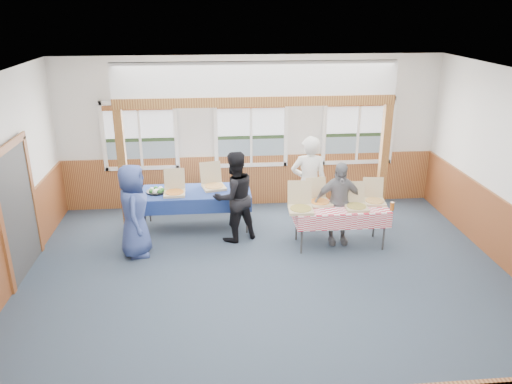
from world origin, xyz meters
The scene contains 27 objects.
floor centered at (0.00, 0.00, 0.00)m, with size 8.00×8.00×0.00m, color #2A3645.
ceiling centered at (0.00, 0.00, 3.20)m, with size 8.00×8.00×0.00m, color white.
wall_back centered at (0.00, 3.50, 1.60)m, with size 8.00×8.00×0.00m, color silver.
wall_front centered at (0.00, -3.50, 1.60)m, with size 8.00×8.00×0.00m, color silver.
wainscot_back centered at (0.00, 3.48, 0.55)m, with size 7.98×0.05×1.10m, color brown.
wainscot_left centered at (-3.98, 0.00, 0.55)m, with size 0.05×6.98×1.10m, color brown.
cased_opening centered at (-3.96, 0.90, 1.05)m, with size 0.06×1.30×2.10m, color #363636.
window_left centered at (-2.30, 3.46, 1.68)m, with size 1.56×0.10×1.46m.
window_mid centered at (0.00, 3.46, 1.68)m, with size 1.56×0.10×1.46m.
window_right centered at (2.30, 3.46, 1.68)m, with size 1.56×0.10×1.46m.
post_left centered at (-2.50, 2.30, 1.20)m, with size 0.15×0.15×2.40m, color #603115.
post_right centered at (2.50, 2.30, 1.20)m, with size 0.15×0.15×2.40m, color #603115.
cross_beam centered at (0.00, 2.30, 2.49)m, with size 5.15×0.18×0.18m, color #603115.
table_left centered at (-1.17, 2.35, 0.71)m, with size 2.25×1.41×0.76m.
table_right centered at (1.43, 1.33, 0.69)m, with size 1.70×0.81×0.76m.
pizza_box_a centered at (-1.57, 2.25, 0.82)m, with size 0.41×0.49×0.43m.
pizza_box_b centered at (-0.83, 2.52, 0.83)m, with size 0.53×0.60×0.46m.
pizza_box_c centered at (0.68, 1.23, 0.83)m, with size 0.46×0.54×0.46m.
pizza_box_d centered at (1.07, 1.52, 0.82)m, with size 0.45×0.52×0.42m.
pizza_box_e centered at (1.68, 1.25, 0.82)m, with size 0.40×0.49×0.42m.
pizza_box_f centered at (2.08, 1.47, 0.82)m, with size 0.43×0.50×0.41m.
veggie_tray centered at (-1.92, 2.35, 0.79)m, with size 0.39×0.39×0.09m.
drink_glass centered at (2.28, 1.08, 0.83)m, with size 0.07×0.07×0.15m, color #944F18.
woman_white centered at (0.98, 2.04, 0.94)m, with size 0.69×0.45×1.88m, color silver.
woman_black centered at (-0.45, 1.75, 0.85)m, with size 0.83×0.65×1.71m, color black.
man_blue centered at (-2.20, 1.30, 0.83)m, with size 0.81×0.53×1.66m, color navy.
person_grey centered at (1.42, 1.45, 0.77)m, with size 0.91×0.38×1.55m, color slate.
Camera 1 is at (-0.84, -6.73, 4.17)m, focal length 35.00 mm.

